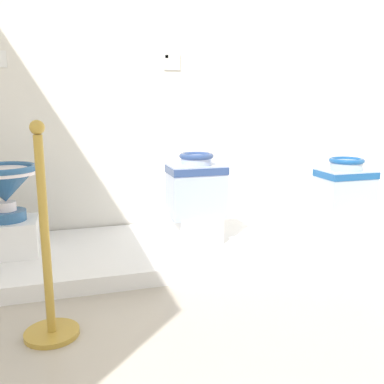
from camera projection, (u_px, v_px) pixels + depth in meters
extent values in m
cube|color=white|center=(174.00, 41.00, 3.35)|extent=(4.37, 0.06, 3.03)
cube|color=white|center=(195.00, 246.00, 3.13)|extent=(3.64, 1.01, 0.10)
cube|color=white|center=(9.00, 237.00, 2.80)|extent=(0.36, 0.32, 0.22)
cylinder|color=#2C5C8E|center=(7.00, 215.00, 2.77)|extent=(0.23, 0.23, 0.06)
cylinder|color=white|center=(6.00, 206.00, 2.76)|extent=(0.12, 0.12, 0.06)
cone|color=#2C5C8E|center=(4.00, 185.00, 2.73)|extent=(0.41, 0.41, 0.21)
cylinder|color=white|center=(3.00, 172.00, 2.71)|extent=(0.40, 0.40, 0.03)
torus|color=#2C5C8E|center=(3.00, 169.00, 2.71)|extent=(0.42, 0.42, 0.04)
cylinder|color=white|center=(3.00, 169.00, 2.71)|extent=(0.29, 0.29, 0.01)
cube|color=white|center=(196.00, 228.00, 3.10)|extent=(0.28, 0.36, 0.17)
cube|color=#A9BAE0|center=(196.00, 191.00, 3.04)|extent=(0.38, 0.25, 0.37)
cube|color=navy|center=(196.00, 170.00, 3.01)|extent=(0.39, 0.26, 0.05)
cylinder|color=#A9BAE0|center=(196.00, 160.00, 3.00)|extent=(0.21, 0.21, 0.06)
torus|color=navy|center=(196.00, 156.00, 2.99)|extent=(0.24, 0.24, 0.04)
cube|color=white|center=(342.00, 220.00, 3.42)|extent=(0.39, 0.34, 0.10)
cube|color=#A0B7D3|center=(344.00, 192.00, 3.37)|extent=(0.39, 0.29, 0.35)
cube|color=#164989|center=(346.00, 174.00, 3.34)|extent=(0.39, 0.29, 0.05)
cylinder|color=#A0B7D3|center=(346.00, 165.00, 3.33)|extent=(0.24, 0.24, 0.07)
torus|color=#164989|center=(347.00, 161.00, 3.32)|extent=(0.26, 0.26, 0.04)
cube|color=white|center=(172.00, 62.00, 3.34)|extent=(0.13, 0.01, 0.12)
cube|color=slate|center=(167.00, 57.00, 3.32)|extent=(0.02, 0.01, 0.02)
cylinder|color=#B58E34|center=(52.00, 333.00, 2.03)|extent=(0.25, 0.25, 0.02)
cylinder|color=#B58E34|center=(45.00, 237.00, 1.93)|extent=(0.04, 0.04, 0.91)
sphere|color=#B58E34|center=(37.00, 127.00, 1.83)|extent=(0.06, 0.06, 0.06)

